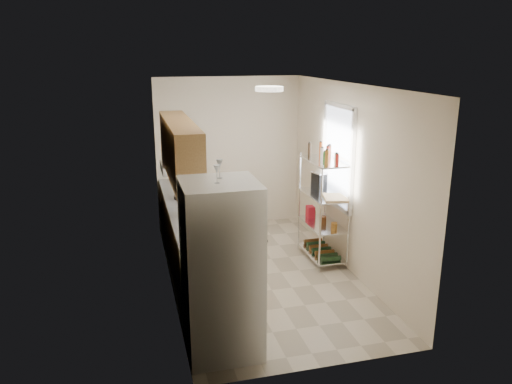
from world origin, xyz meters
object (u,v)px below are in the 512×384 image
cutting_board (335,198)px  espresso_machine (319,180)px  frying_pan_large (183,197)px  refrigerator (221,269)px  rice_cooker (193,206)px

cutting_board → espresso_machine: bearing=93.1°
frying_pan_large → cutting_board: cutting_board is taller
refrigerator → espresso_machine: bearing=49.3°
refrigerator → rice_cooker: bearing=91.2°
rice_cooker → espresso_machine: (1.96, 0.40, 0.13)m
cutting_board → espresso_machine: espresso_machine is taller
refrigerator → cutting_board: 2.57m
frying_pan_large → cutting_board: 2.23m
refrigerator → cutting_board: (1.95, 1.67, 0.12)m
refrigerator → rice_cooker: 1.83m
refrigerator → frying_pan_large: size_ratio=6.53×
frying_pan_large → cutting_board: size_ratio=0.67×
frying_pan_large → espresso_machine: 2.04m
rice_cooker → espresso_machine: size_ratio=1.08×
cutting_board → espresso_machine: size_ratio=1.62×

